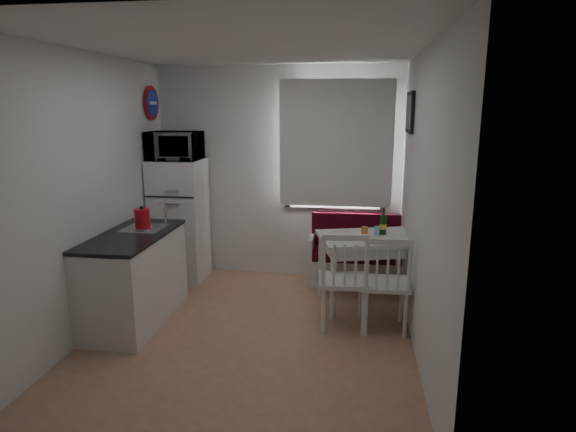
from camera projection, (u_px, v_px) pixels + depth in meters
name	position (u px, v px, depth m)	size (l,w,h in m)	color
floor	(251.00, 334.00, 4.56)	(3.00, 3.50, 0.02)	#A67858
ceiling	(245.00, 46.00, 3.98)	(3.00, 3.50, 0.02)	white
wall_back	(279.00, 173.00, 5.96)	(3.00, 0.02, 2.60)	white
wall_front	(177.00, 260.00, 2.58)	(3.00, 0.02, 2.60)	white
wall_left	(90.00, 195.00, 4.47)	(0.02, 3.50, 2.60)	white
wall_right	(422.00, 204.00, 4.07)	(0.02, 3.50, 2.60)	white
window	(336.00, 148.00, 5.76)	(1.22, 0.06, 1.47)	white
curtain	(336.00, 144.00, 5.68)	(1.35, 0.02, 1.50)	white
kitchen_counter	(135.00, 277.00, 4.77)	(0.62, 1.32, 1.16)	white
wall_sign	(152.00, 103.00, 5.68)	(0.40, 0.40, 0.03)	#192697
picture_frame	(410.00, 112.00, 4.97)	(0.04, 0.52, 0.42)	black
bench	(357.00, 261.00, 5.82)	(1.18, 0.45, 0.84)	white
dining_table	(369.00, 244.00, 5.10)	(1.19, 0.97, 0.77)	white
chair_left	(343.00, 271.00, 4.50)	(0.49, 0.47, 0.53)	white
chair_right	(386.00, 274.00, 4.46)	(0.46, 0.44, 0.51)	white
fridge	(180.00, 220.00, 5.90)	(0.60, 0.60, 1.49)	white
microwave	(174.00, 146.00, 5.65)	(0.61, 0.41, 0.34)	white
kettle	(142.00, 219.00, 4.78)	(0.18, 0.18, 0.24)	red
wine_bottle	(383.00, 221.00, 5.12)	(0.07, 0.07, 0.29)	#123A17
drinking_glass_orange	(365.00, 232.00, 5.03)	(0.07, 0.07, 0.11)	orange
drinking_glass_blue	(377.00, 231.00, 5.11)	(0.06, 0.06, 0.10)	#8BCCED
plate	(341.00, 234.00, 5.14)	(0.25, 0.25, 0.02)	white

